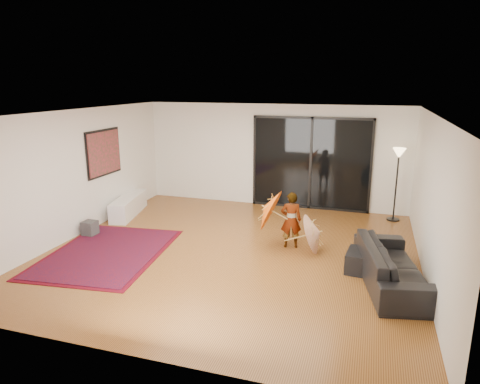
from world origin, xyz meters
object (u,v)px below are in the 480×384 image
at_px(ottoman, 365,262).
at_px(child, 291,220).
at_px(media_console, 129,206).
at_px(sofa, 392,265).

bearing_deg(ottoman, child, 153.04).
distance_m(ottoman, child, 1.70).
relative_size(media_console, ottoman, 2.68).
relative_size(sofa, ottoman, 3.61).
distance_m(sofa, child, 2.22).
xyz_separation_m(sofa, ottoman, (-0.43, 0.37, -0.15)).
bearing_deg(child, ottoman, 140.38).
height_order(sofa, child, child).
distance_m(media_console, ottoman, 6.01).
bearing_deg(sofa, ottoman, 37.14).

